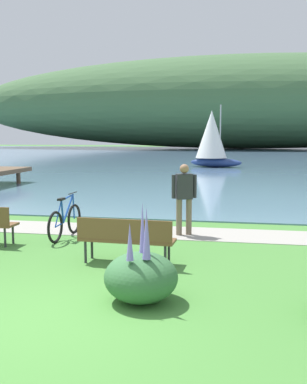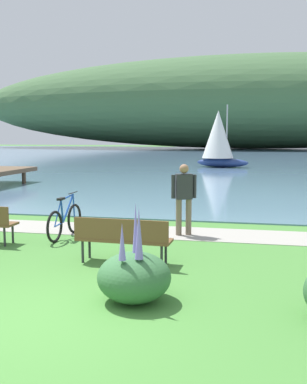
{
  "view_description": "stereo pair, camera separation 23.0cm",
  "coord_description": "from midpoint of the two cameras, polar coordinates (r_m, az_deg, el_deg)",
  "views": [
    {
      "loc": [
        2.51,
        -5.22,
        2.39
      ],
      "look_at": [
        0.47,
        5.6,
        1.0
      ],
      "focal_mm": 42.27,
      "sensor_mm": 36.0,
      "label": 1
    },
    {
      "loc": [
        2.74,
        -5.17,
        2.39
      ],
      "look_at": [
        0.47,
        5.6,
        1.0
      ],
      "focal_mm": 42.27,
      "sensor_mm": 36.0,
      "label": 2
    }
  ],
  "objects": [
    {
      "name": "ground_plane",
      "position": [
        6.29,
        -15.44,
        -15.38
      ],
      "size": [
        200.0,
        200.0,
        0.0
      ],
      "primitive_type": "plane",
      "color": "#478438"
    },
    {
      "name": "bay_water",
      "position": [
        52.42,
        7.84,
        4.52
      ],
      "size": [
        180.0,
        80.0,
        0.04
      ],
      "primitive_type": "cube",
      "color": "#5B7F9E",
      "rests_on": "ground"
    },
    {
      "name": "distant_hillside",
      "position": [
        82.43,
        11.11,
        11.02
      ],
      "size": [
        102.83,
        28.0,
        16.12
      ],
      "primitive_type": "ellipsoid",
      "color": "#42663D",
      "rests_on": "bay_water"
    },
    {
      "name": "shoreline_path",
      "position": [
        11.34,
        -2.94,
        -4.95
      ],
      "size": [
        60.0,
        1.5,
        0.01
      ],
      "primitive_type": "cube",
      "color": "#A39E93",
      "rests_on": "ground"
    },
    {
      "name": "park_bench_near_camera",
      "position": [
        8.41,
        -4.3,
        -5.66
      ],
      "size": [
        1.82,
        0.56,
        0.88
      ],
      "color": "brown",
      "rests_on": "ground"
    },
    {
      "name": "bicycle_leaning_near_bench",
      "position": [
        10.77,
        -11.67,
        -3.62
      ],
      "size": [
        0.15,
        1.77,
        1.01
      ],
      "color": "black",
      "rests_on": "ground"
    },
    {
      "name": "person_at_shoreline",
      "position": [
        10.76,
        3.28,
        -0.36
      ],
      "size": [
        0.58,
        0.34,
        1.71
      ],
      "color": "#72604C",
      "rests_on": "ground"
    },
    {
      "name": "echium_bush_closest_to_camera",
      "position": [
        6.6,
        -2.6,
        -10.57
      ],
      "size": [
        1.07,
        1.07,
        1.45
      ],
      "color": "#386B3D",
      "rests_on": "ground"
    },
    {
      "name": "sailboat_mid_bay",
      "position": [
        33.84,
        7.21,
        6.78
      ],
      "size": [
        4.02,
        2.76,
        4.56
      ],
      "color": "navy",
      "rests_on": "bay_water"
    }
  ]
}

